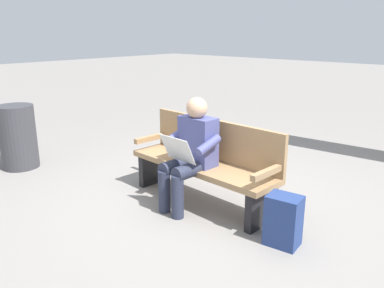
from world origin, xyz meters
The scene contains 5 objects.
ground_plane centered at (0.00, 0.00, 0.00)m, with size 40.00×40.00×0.00m, color gray.
bench_near centered at (0.00, -0.07, 0.46)m, with size 1.82×0.57×0.90m.
person_seated centered at (0.01, 0.16, 0.63)m, with size 0.59×0.59×1.18m.
backpack centered at (-1.12, 0.20, 0.23)m, with size 0.32×0.29×0.46m.
trash_bin centered at (2.61, 0.80, 0.43)m, with size 0.49×0.49×0.87m, color #38383D.
Camera 1 is at (-2.60, 3.06, 1.84)m, focal length 36.61 mm.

